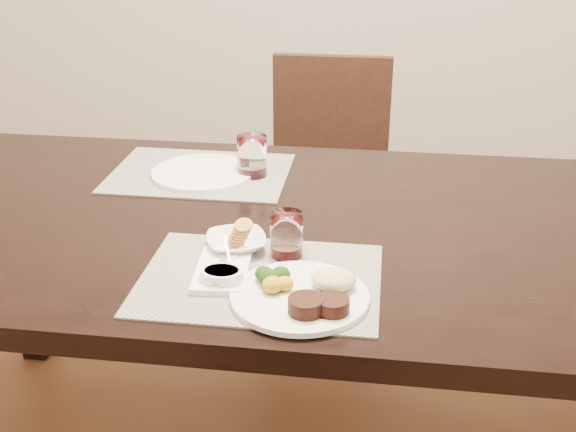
# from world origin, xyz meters

# --- Properties ---
(dining_table) EXTENTS (2.00, 1.00, 0.75)m
(dining_table) POSITION_xyz_m (0.00, 0.00, 0.67)
(dining_table) COLOR black
(dining_table) RESTS_ON ground
(chair_far) EXTENTS (0.42, 0.42, 0.90)m
(chair_far) POSITION_xyz_m (0.00, 0.93, 0.50)
(chair_far) COLOR black
(chair_far) RESTS_ON ground
(placemat_near) EXTENTS (0.46, 0.34, 0.00)m
(placemat_near) POSITION_xyz_m (-0.03, -0.28, 0.75)
(placemat_near) COLOR gray
(placemat_near) RESTS_ON dining_table
(placemat_far) EXTENTS (0.46, 0.34, 0.00)m
(placemat_far) POSITION_xyz_m (-0.28, 0.25, 0.75)
(placemat_far) COLOR gray
(placemat_far) RESTS_ON dining_table
(dinner_plate) EXTENTS (0.25, 0.25, 0.05)m
(dinner_plate) POSITION_xyz_m (0.07, -0.35, 0.77)
(dinner_plate) COLOR white
(dinner_plate) RESTS_ON placemat_near
(napkin_fork) EXTENTS (0.11, 0.19, 0.02)m
(napkin_fork) POSITION_xyz_m (-0.11, -0.27, 0.76)
(napkin_fork) COLOR white
(napkin_fork) RESTS_ON placemat_near
(steak_knife) EXTENTS (0.02, 0.22, 0.01)m
(steak_knife) POSITION_xyz_m (0.10, -0.35, 0.76)
(steak_knife) COLOR silver
(steak_knife) RESTS_ON placemat_near
(cracker_bowl) EXTENTS (0.15, 0.15, 0.05)m
(cracker_bowl) POSITION_xyz_m (-0.10, -0.16, 0.77)
(cracker_bowl) COLOR white
(cracker_bowl) RESTS_ON placemat_near
(sauce_ramekin) EXTENTS (0.08, 0.12, 0.07)m
(sauce_ramekin) POSITION_xyz_m (-0.10, -0.31, 0.77)
(sauce_ramekin) COLOR white
(sauce_ramekin) RESTS_ON placemat_near
(wine_glass_near) EXTENTS (0.07, 0.07, 0.09)m
(wine_glass_near) POSITION_xyz_m (0.01, -0.17, 0.79)
(wine_glass_near) COLOR white
(wine_glass_near) RESTS_ON placemat_near
(far_plate) EXTENTS (0.26, 0.26, 0.01)m
(far_plate) POSITION_xyz_m (-0.27, 0.24, 0.76)
(far_plate) COLOR white
(far_plate) RESTS_ON placemat_far
(wine_glass_far) EXTENTS (0.08, 0.08, 0.11)m
(wine_glass_far) POSITION_xyz_m (-0.14, 0.25, 0.80)
(wine_glass_far) COLOR white
(wine_glass_far) RESTS_ON placemat_far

